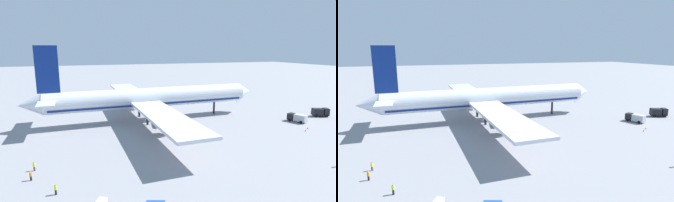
% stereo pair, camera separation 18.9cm
% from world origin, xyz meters
% --- Properties ---
extents(ground_plane, '(600.00, 600.00, 0.00)m').
position_xyz_m(ground_plane, '(0.00, 0.00, 0.00)').
color(ground_plane, gray).
extents(airliner, '(75.20, 79.58, 23.42)m').
position_xyz_m(airliner, '(-1.36, -0.16, 7.11)').
color(airliner, silver).
rests_on(airliner, ground).
extents(service_truck_0, '(4.21, 5.97, 2.47)m').
position_xyz_m(service_truck_0, '(42.05, -17.25, 1.41)').
color(service_truck_0, black).
rests_on(service_truck_0, ground).
extents(service_truck_2, '(5.56, 4.12, 2.82)m').
position_xyz_m(service_truck_2, '(54.69, -14.25, 1.56)').
color(service_truck_2, black).
rests_on(service_truck_2, ground).
extents(baggage_cart_1, '(2.87, 1.64, 1.32)m').
position_xyz_m(baggage_cart_1, '(44.85, 37.83, 0.72)').
color(baggage_cart_1, '#595B60').
rests_on(baggage_cart_1, ground).
extents(ground_worker_0, '(0.47, 0.47, 1.69)m').
position_xyz_m(ground_worker_0, '(-26.59, -38.58, 0.86)').
color(ground_worker_0, black).
rests_on(ground_worker_0, ground).
extents(ground_worker_2, '(0.41, 0.41, 1.66)m').
position_xyz_m(ground_worker_2, '(-31.01, -32.23, 0.84)').
color(ground_worker_2, black).
rests_on(ground_worker_2, ground).
extents(ground_worker_4, '(0.46, 0.46, 1.71)m').
position_xyz_m(ground_worker_4, '(-30.97, -28.30, 0.87)').
color(ground_worker_4, '#3F3F47').
rests_on(ground_worker_4, ground).
extents(traffic_cone_0, '(0.36, 0.36, 0.55)m').
position_xyz_m(traffic_cone_0, '(41.65, 15.92, 0.28)').
color(traffic_cone_0, orange).
rests_on(traffic_cone_0, ground).
extents(traffic_cone_1, '(0.36, 0.36, 0.55)m').
position_xyz_m(traffic_cone_1, '(39.11, -24.21, 0.28)').
color(traffic_cone_1, orange).
rests_on(traffic_cone_1, ground).
extents(traffic_cone_2, '(0.36, 0.36, 0.55)m').
position_xyz_m(traffic_cone_2, '(36.83, -25.69, 0.28)').
color(traffic_cone_2, orange).
rests_on(traffic_cone_2, ground).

